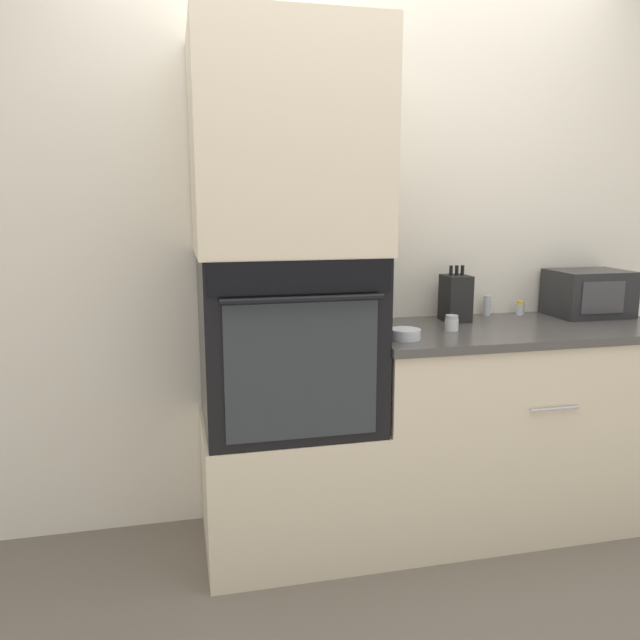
{
  "coord_description": "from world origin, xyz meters",
  "views": [
    {
      "loc": [
        -0.78,
        -2.13,
        1.46
      ],
      "look_at": [
        -0.24,
        0.21,
        1.0
      ],
      "focal_mm": 35.0,
      "sensor_mm": 36.0,
      "label": 1
    }
  ],
  "objects_px": {
    "condiment_jar_mid": "(452,323)",
    "microwave": "(588,293)",
    "condiment_jar_near": "(487,306)",
    "condiment_jar_far": "(520,308)",
    "bowl": "(405,334)",
    "knife_block": "(456,298)",
    "wall_oven": "(288,339)"
  },
  "relations": [
    {
      "from": "condiment_jar_mid",
      "to": "microwave",
      "type": "bearing_deg",
      "value": 12.69
    },
    {
      "from": "condiment_jar_near",
      "to": "condiment_jar_far",
      "type": "bearing_deg",
      "value": -7.95
    },
    {
      "from": "microwave",
      "to": "condiment_jar_mid",
      "type": "xyz_separation_m",
      "value": [
        -0.78,
        -0.18,
        -0.08
      ]
    },
    {
      "from": "condiment_jar_near",
      "to": "bowl",
      "type": "bearing_deg",
      "value": -144.53
    },
    {
      "from": "condiment_jar_far",
      "to": "microwave",
      "type": "bearing_deg",
      "value": -16.42
    },
    {
      "from": "knife_block",
      "to": "condiment_jar_far",
      "type": "distance_m",
      "value": 0.39
    },
    {
      "from": "microwave",
      "to": "condiment_jar_near",
      "type": "bearing_deg",
      "value": 166.51
    },
    {
      "from": "condiment_jar_near",
      "to": "condiment_jar_far",
      "type": "height_order",
      "value": "condiment_jar_near"
    },
    {
      "from": "microwave",
      "to": "condiment_jar_mid",
      "type": "height_order",
      "value": "microwave"
    },
    {
      "from": "condiment_jar_mid",
      "to": "condiment_jar_far",
      "type": "height_order",
      "value": "same"
    },
    {
      "from": "condiment_jar_mid",
      "to": "condiment_jar_far",
      "type": "distance_m",
      "value": 0.55
    },
    {
      "from": "knife_block",
      "to": "wall_oven",
      "type": "bearing_deg",
      "value": -167.96
    },
    {
      "from": "condiment_jar_far",
      "to": "condiment_jar_mid",
      "type": "bearing_deg",
      "value": -151.08
    },
    {
      "from": "bowl",
      "to": "condiment_jar_far",
      "type": "height_order",
      "value": "condiment_jar_far"
    },
    {
      "from": "condiment_jar_mid",
      "to": "condiment_jar_near",
      "type": "bearing_deg",
      "value": 42.45
    },
    {
      "from": "wall_oven",
      "to": "bowl",
      "type": "distance_m",
      "value": 0.47
    },
    {
      "from": "knife_block",
      "to": "condiment_jar_near",
      "type": "height_order",
      "value": "knife_block"
    },
    {
      "from": "wall_oven",
      "to": "knife_block",
      "type": "bearing_deg",
      "value": 12.04
    },
    {
      "from": "condiment_jar_mid",
      "to": "condiment_jar_far",
      "type": "xyz_separation_m",
      "value": [
        0.48,
        0.27,
        0.0
      ]
    },
    {
      "from": "knife_block",
      "to": "condiment_jar_far",
      "type": "height_order",
      "value": "knife_block"
    },
    {
      "from": "bowl",
      "to": "knife_block",
      "type": "bearing_deg",
      "value": 41.1
    },
    {
      "from": "wall_oven",
      "to": "microwave",
      "type": "xyz_separation_m",
      "value": [
        1.49,
        0.15,
        0.12
      ]
    },
    {
      "from": "bowl",
      "to": "condiment_jar_near",
      "type": "height_order",
      "value": "condiment_jar_near"
    },
    {
      "from": "knife_block",
      "to": "condiment_jar_mid",
      "type": "relative_size",
      "value": 3.85
    },
    {
      "from": "microwave",
      "to": "knife_block",
      "type": "height_order",
      "value": "knife_block"
    },
    {
      "from": "microwave",
      "to": "condiment_jar_far",
      "type": "relative_size",
      "value": 5.27
    },
    {
      "from": "knife_block",
      "to": "condiment_jar_mid",
      "type": "height_order",
      "value": "knife_block"
    },
    {
      "from": "microwave",
      "to": "bowl",
      "type": "distance_m",
      "value": 1.08
    },
    {
      "from": "microwave",
      "to": "condiment_jar_mid",
      "type": "relative_size",
      "value": 5.34
    },
    {
      "from": "knife_block",
      "to": "condiment_jar_far",
      "type": "xyz_separation_m",
      "value": [
        0.37,
        0.07,
        -0.07
      ]
    },
    {
      "from": "wall_oven",
      "to": "bowl",
      "type": "height_order",
      "value": "wall_oven"
    },
    {
      "from": "microwave",
      "to": "condiment_jar_mid",
      "type": "distance_m",
      "value": 0.81
    }
  ]
}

